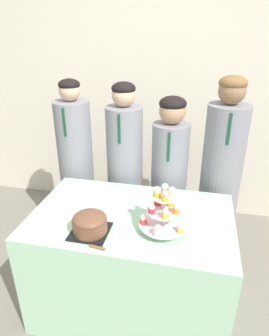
{
  "coord_description": "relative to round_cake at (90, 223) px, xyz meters",
  "views": [
    {
      "loc": [
        0.36,
        -1.16,
        1.84
      ],
      "look_at": [
        0.01,
        0.44,
        1.09
      ],
      "focal_mm": 32.0,
      "sensor_mm": 36.0,
      "label": 1
    }
  ],
  "objects": [
    {
      "name": "wall_back",
      "position": [
        0.2,
        1.67,
        0.51
      ],
      "size": [
        9.0,
        0.06,
        2.7
      ],
      "color": "beige",
      "rests_on": "ground_plane"
    },
    {
      "name": "table",
      "position": [
        0.2,
        0.23,
        -0.45
      ],
      "size": [
        1.27,
        0.8,
        0.77
      ],
      "color": "#A8DBB2",
      "rests_on": "ground_plane"
    },
    {
      "name": "round_cake",
      "position": [
        0.0,
        0.0,
        0.0
      ],
      "size": [
        0.22,
        0.22,
        0.13
      ],
      "color": "black",
      "rests_on": "table"
    },
    {
      "name": "cake_knife",
      "position": [
        0.14,
        -0.13,
        -0.06
      ],
      "size": [
        0.31,
        0.06,
        0.01
      ],
      "rotation": [
        0.0,
        0.0,
        -0.13
      ],
      "color": "silver",
      "rests_on": "table"
    },
    {
      "name": "cupcake_stand",
      "position": [
        0.41,
        0.11,
        0.08
      ],
      "size": [
        0.28,
        0.28,
        0.29
      ],
      "color": "silver",
      "rests_on": "table"
    },
    {
      "name": "student_0",
      "position": [
        -0.43,
        0.84,
        -0.13
      ],
      "size": [
        0.29,
        0.29,
        1.51
      ],
      "color": "gray",
      "rests_on": "ground_plane"
    },
    {
      "name": "student_1",
      "position": [
        -0.0,
        0.84,
        -0.13
      ],
      "size": [
        0.29,
        0.29,
        1.5
      ],
      "color": "gray",
      "rests_on": "ground_plane"
    },
    {
      "name": "student_2",
      "position": [
        0.36,
        0.84,
        -0.16
      ],
      "size": [
        0.29,
        0.29,
        1.41
      ],
      "color": "gray",
      "rests_on": "ground_plane"
    },
    {
      "name": "student_3",
      "position": [
        0.76,
        0.84,
        -0.09
      ],
      "size": [
        0.31,
        0.31,
        1.57
      ],
      "color": "gray",
      "rests_on": "ground_plane"
    }
  ]
}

